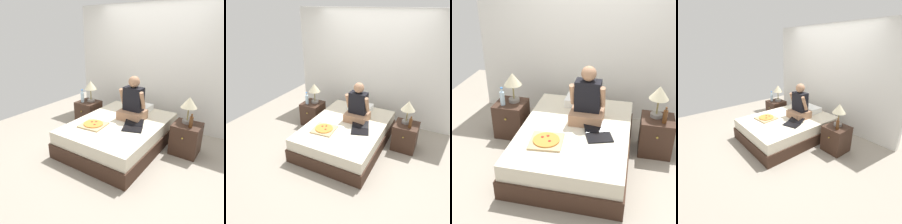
{
  "view_description": "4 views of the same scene",
  "coord_description": "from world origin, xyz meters",
  "views": [
    {
      "loc": [
        1.88,
        -2.99,
        2.0
      ],
      "look_at": [
        -0.01,
        -0.22,
        0.71
      ],
      "focal_mm": 35.0,
      "sensor_mm": 36.0,
      "label": 1
    },
    {
      "loc": [
        1.55,
        -3.35,
        2.6
      ],
      "look_at": [
        -0.1,
        -0.17,
        0.78
      ],
      "focal_mm": 35.0,
      "sensor_mm": 36.0,
      "label": 2
    },
    {
      "loc": [
        0.66,
        -3.44,
        2.58
      ],
      "look_at": [
        -0.14,
        -0.05,
        0.72
      ],
      "focal_mm": 50.0,
      "sensor_mm": 36.0,
      "label": 3
    },
    {
      "loc": [
        2.89,
        -2.24,
        2.04
      ],
      "look_at": [
        0.13,
        -0.03,
        0.66
      ],
      "focal_mm": 28.0,
      "sensor_mm": 36.0,
      "label": 4
    }
  ],
  "objects": [
    {
      "name": "pizza_box",
      "position": [
        -0.28,
        -0.39,
        0.48
      ],
      "size": [
        0.43,
        0.43,
        0.04
      ],
      "color": "tan",
      "rests_on": "bed"
    },
    {
      "name": "bed",
      "position": [
        0.0,
        0.0,
        0.23
      ],
      "size": [
        1.46,
        2.01,
        0.46
      ],
      "color": "#382319",
      "rests_on": "ground"
    },
    {
      "name": "nightstand_right",
      "position": [
        1.06,
        0.41,
        0.26
      ],
      "size": [
        0.44,
        0.47,
        0.53
      ],
      "color": "#382319",
      "rests_on": "ground"
    },
    {
      "name": "laptop",
      "position": [
        0.32,
        -0.09,
        0.48
      ],
      "size": [
        0.44,
        0.5,
        0.07
      ],
      "color": "black",
      "rests_on": "bed"
    },
    {
      "name": "pillow",
      "position": [
        -0.02,
        0.72,
        0.52
      ],
      "size": [
        0.52,
        0.34,
        0.12
      ],
      "primitive_type": "cube",
      "color": "white",
      "rests_on": "bed"
    },
    {
      "name": "water_bottle",
      "position": [
        -1.14,
        0.32,
        0.64
      ],
      "size": [
        0.07,
        0.07,
        0.28
      ],
      "color": "silver",
      "rests_on": "nightstand_left"
    },
    {
      "name": "beer_bottle",
      "position": [
        1.13,
        0.31,
        0.62
      ],
      "size": [
        0.06,
        0.06,
        0.23
      ],
      "color": "#512D14",
      "rests_on": "nightstand_right"
    },
    {
      "name": "person_seated",
      "position": [
        0.12,
        0.26,
        0.75
      ],
      "size": [
        0.47,
        0.4,
        0.78
      ],
      "color": "#A37556",
      "rests_on": "bed"
    },
    {
      "name": "lamp_on_left_nightstand",
      "position": [
        -1.02,
        0.46,
        0.85
      ],
      "size": [
        0.26,
        0.26,
        0.45
      ],
      "color": "gray",
      "rests_on": "nightstand_left"
    },
    {
      "name": "lamp_on_right_nightstand",
      "position": [
        1.03,
        0.46,
        0.85
      ],
      "size": [
        0.26,
        0.26,
        0.45
      ],
      "color": "gray",
      "rests_on": "nightstand_right"
    },
    {
      "name": "ground_plane",
      "position": [
        0.0,
        0.0,
        0.0
      ],
      "size": [
        5.77,
        5.77,
        0.0
      ],
      "primitive_type": "plane",
      "color": "#9E9384"
    },
    {
      "name": "nightstand_left",
      "position": [
        -1.06,
        0.41,
        0.26
      ],
      "size": [
        0.44,
        0.47,
        0.53
      ],
      "color": "#382319",
      "rests_on": "ground"
    },
    {
      "name": "wall_back",
      "position": [
        0.0,
        1.36,
        1.25
      ],
      "size": [
        3.77,
        0.12,
        2.5
      ],
      "primitive_type": "cube",
      "color": "silver",
      "rests_on": "ground"
    }
  ]
}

